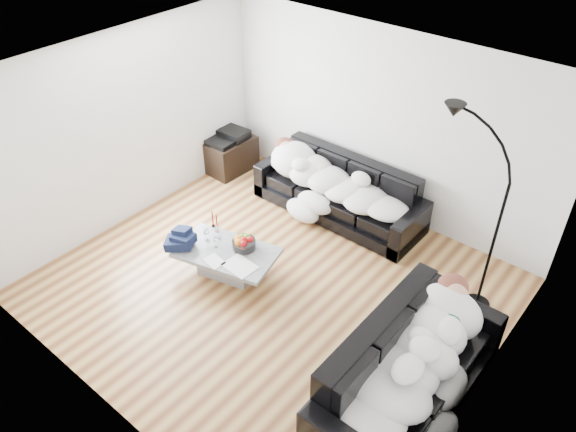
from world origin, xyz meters
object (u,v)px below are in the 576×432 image
Objects in this scene: coffee_table at (228,262)px; av_cabinet at (231,155)px; sofa_right at (410,370)px; candle_right at (217,223)px; sleeper_back at (338,178)px; sleeper_right at (413,356)px; wine_glass_b at (207,235)px; stereo at (229,136)px; wine_glass_c at (216,242)px; candle_left at (213,219)px; fruit_bowl at (244,242)px; shoes at (371,398)px; wine_glass_a at (218,233)px; sofa_back at (339,190)px; floor_lamp at (495,235)px.

coffee_table is 1.57× the size of av_cabinet.
candle_right is (-3.02, 0.45, 0.02)m from sofa_right.
sleeper_right is (2.31, -2.06, 0.03)m from sleeper_back.
wine_glass_b is at bearing -76.83° from candle_right.
sleeper_back reaches higher than stereo.
sleeper_right is at bearing -4.01° from wine_glass_c.
candle_right reaches higher than wine_glass_c.
candle_left reaches higher than wine_glass_b.
candle_left is at bearing -49.64° from av_cabinet.
candle_left reaches higher than fruit_bowl.
shoes is at bearing -15.52° from fruit_bowl.
wine_glass_a is at bearing -173.49° from shoes.
sofa_right is at bearing -28.31° from stereo.
av_cabinet reaches higher than shoes.
sleeper_back is 1.83m from wine_glass_a.
candle_right is at bearing -113.00° from sofa_back.
wine_glass_b is (-0.33, -0.01, 0.27)m from coffee_table.
stereo is (-1.45, 1.69, 0.15)m from wine_glass_a.
coffee_table is at bearing 1.46° from wine_glass_b.
wine_glass_a is (-0.56, -1.73, -0.18)m from sleeper_back.
fruit_bowl is at bearing -5.04° from candle_right.
floor_lamp is at bearing 21.35° from candle_left.
sleeper_right is 3.05m from candle_right.
sleeper_back is at bearing 48.30° from sofa_right.
av_cabinet reaches higher than wine_glass_c.
stereo is (-1.31, 1.57, 0.12)m from candle_right.
fruit_bowl reaches higher than coffee_table.
candle_right is (-0.71, -1.61, -0.16)m from sleeper_back.
sleeper_back is 2.36m from floor_lamp.
wine_glass_b is 1.19× the size of wine_glass_c.
stereo reaches higher than coffee_table.
sofa_right is at bearing -8.52° from candle_left.
wine_glass_b is (-0.09, -0.12, -0.00)m from wine_glass_a.
candle_right is (0.09, -0.02, 0.00)m from candle_left.
floor_lamp is (2.86, 1.34, 0.59)m from wine_glass_a.
shoes is 1.02× the size of stereo.
sofa_back is 2.02m from av_cabinet.
sofa_right is at bearing -22.77° from av_cabinet.
wine_glass_a is 1.02× the size of wine_glass_b.
sofa_back is 2.04× the size of coffee_table.
candle_left is at bearing 152.97° from coffee_table.
sofa_right reaches higher than sleeper_right.
sofa_back is at bearing 47.61° from sleeper_right.
sleeper_right is 8.23× the size of candle_right.
candle_right is at bearing 140.33° from wine_glass_a.
shoes is at bearing -13.66° from candle_right.
sofa_back is at bearing -0.74° from stereo.
wine_glass_a is 2.23m from stereo.
fruit_bowl is at bearing -177.04° from shoes.
sleeper_back is at bearing -2.15° from stereo.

